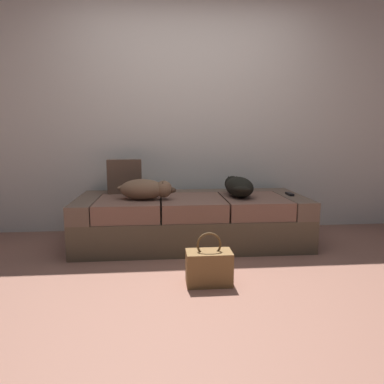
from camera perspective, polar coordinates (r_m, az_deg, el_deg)
The scene contains 8 objects.
ground_plane at distance 2.40m, azimuth 2.34°, elevation -16.34°, with size 10.00×10.00×0.00m, color #946251.
back_wall at distance 3.88m, azimuth -0.87°, elevation 14.61°, with size 6.40×0.10×2.80m, color silver.
couch at distance 3.37m, azimuth -0.08°, elevation -4.61°, with size 2.16×0.90×0.46m.
dog_tan at distance 3.17m, azimuth -7.60°, elevation 0.45°, with size 0.55×0.29×0.19m.
dog_dark at distance 3.34m, azimuth 7.59°, elevation 0.93°, with size 0.29×0.56×0.19m.
tv_remote at distance 3.52m, azimuth 15.81°, elevation -0.32°, with size 0.04×0.15×0.02m, color black.
throw_pillow at distance 3.55m, azimuth -11.06°, elevation 2.53°, with size 0.34×0.12×0.34m, color brown.
handbag at distance 2.49m, azimuth 2.80°, elevation -12.25°, with size 0.32×0.18×0.38m.
Camera 1 is at (-0.29, -2.15, 1.04)m, focal length 32.33 mm.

